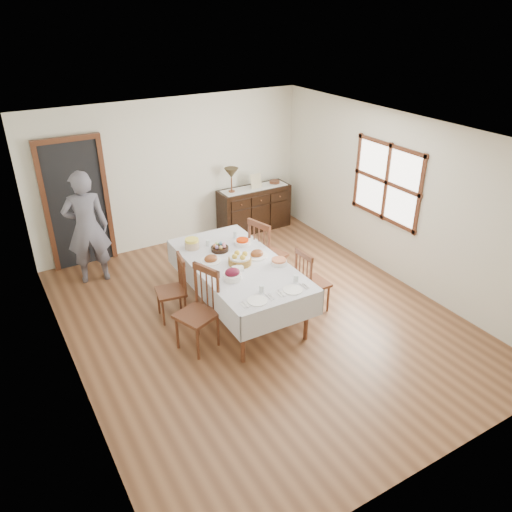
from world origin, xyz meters
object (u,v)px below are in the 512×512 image
sideboard (254,208)px  table_lamp (231,174)px  person (86,224)px  chair_left_near (200,309)px  chair_right_far (266,252)px  chair_right_near (310,281)px  dining_table (238,269)px  chair_left_far (174,288)px

sideboard → table_lamp: (-0.47, 0.01, 0.78)m
person → table_lamp: (2.75, 0.43, 0.23)m
chair_left_near → sideboard: bearing=118.4°
chair_right_far → table_lamp: bearing=-28.8°
chair_right_near → person: size_ratio=0.50×
chair_right_near → chair_right_far: size_ratio=0.87×
chair_left_near → dining_table: bearing=96.8°
chair_left_far → chair_right_far: (1.56, 0.11, 0.10)m
chair_left_far → chair_left_near: bearing=11.5°
person → chair_right_near: bearing=144.9°
chair_left_near → person: person is taller
chair_left_far → chair_right_far: chair_right_far is taller
dining_table → chair_right_far: chair_right_far is taller
chair_left_near → chair_right_near: (1.69, -0.05, -0.06)m
chair_left_far → person: (-0.73, 1.65, 0.50)m
chair_right_near → sideboard: chair_right_near is taller
dining_table → table_lamp: size_ratio=5.14×
dining_table → chair_left_near: (-0.79, -0.41, -0.16)m
chair_right_far → person: bearing=40.5°
person → chair_right_far: bearing=156.5°
sideboard → table_lamp: bearing=178.9°
chair_left_far → sideboard: (2.50, 2.07, -0.05)m
dining_table → person: 2.56m
chair_left_far → chair_right_far: size_ratio=0.83×
dining_table → table_lamp: table_lamp is taller
table_lamp → chair_right_near: bearing=-95.9°
chair_left_near → chair_right_far: size_ratio=0.98×
sideboard → chair_left_far: bearing=-140.4°
chair_right_near → person: (-2.45, 2.48, 0.48)m
sideboard → table_lamp: table_lamp is taller
chair_right_far → table_lamp: 2.11m
chair_right_near → table_lamp: (0.30, 2.91, 0.71)m
person → chair_left_far: bearing=124.1°
chair_left_near → sideboard: size_ratio=0.78×
chair_left_near → chair_right_near: size_ratio=1.13×
chair_left_far → table_lamp: (2.02, 2.08, 0.73)m
chair_left_near → chair_left_far: bearing=161.8°
chair_right_far → dining_table: bearing=107.4°
chair_left_far → table_lamp: 2.99m
sideboard → person: person is taller
table_lamp → dining_table: bearing=-116.2°
chair_right_far → sideboard: size_ratio=0.80×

